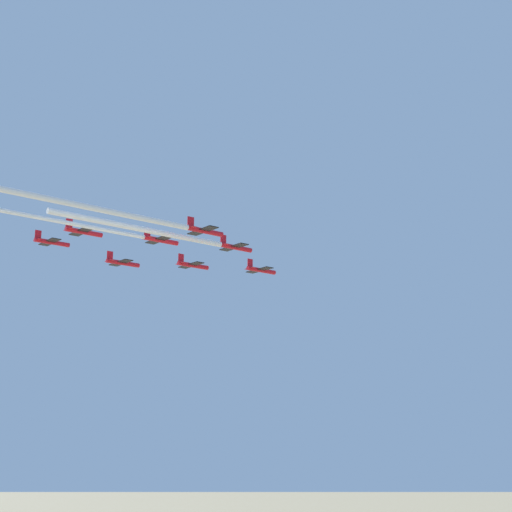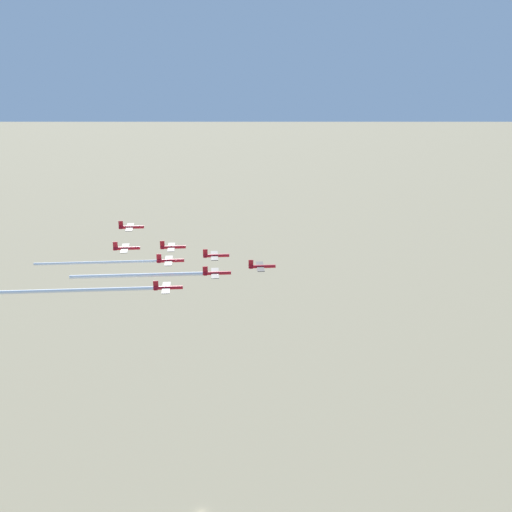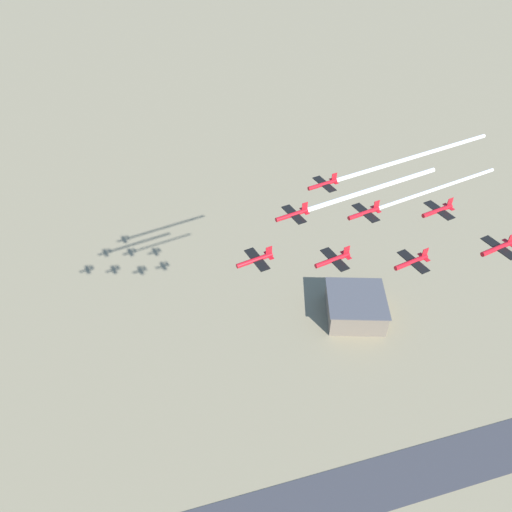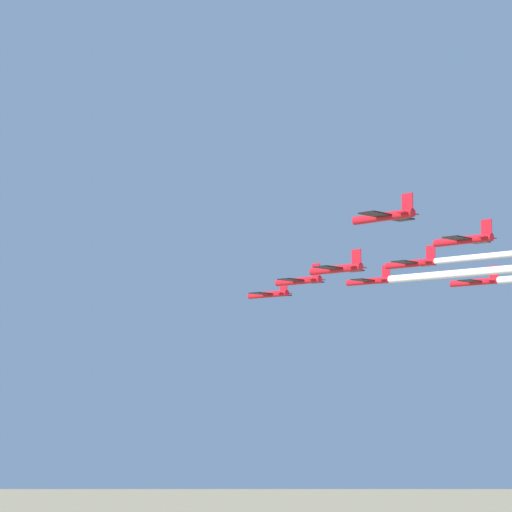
{
  "view_description": "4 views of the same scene",
  "coord_description": "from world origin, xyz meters",
  "px_view_note": "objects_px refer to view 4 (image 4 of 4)",
  "views": [
    {
      "loc": [
        175.58,
        10.25,
        88.76
      ],
      "look_at": [
        17.58,
        36.67,
        127.3
      ],
      "focal_mm": 50.0,
      "sensor_mm": 36.0,
      "label": 1
    },
    {
      "loc": [
        193.91,
        118.35,
        203.97
      ],
      "look_at": [
        25.41,
        36.77,
        127.38
      ],
      "focal_mm": 50.0,
      "sensor_mm": 36.0,
      "label": 2
    },
    {
      "loc": [
        -52.44,
        34.67,
        187.19
      ],
      "look_at": [
        24.04,
        36.9,
        122.41
      ],
      "focal_mm": 35.0,
      "sensor_mm": 36.0,
      "label": 3
    },
    {
      "loc": [
        -20.55,
        -106.87,
        110.33
      ],
      "look_at": [
        18.83,
        32.1,
        128.09
      ],
      "focal_mm": 70.0,
      "sensor_mm": 36.0,
      "label": 4
    }
  ],
  "objects_px": {
    "jet_1": "(300,281)",
    "jet_2": "(370,281)",
    "jet_4": "(413,263)",
    "jet_5": "(476,282)",
    "jet_0": "(269,294)",
    "jet_3": "(338,269)",
    "jet_7": "(465,240)",
    "jet_6": "(385,216)"
  },
  "relations": [
    {
      "from": "jet_5",
      "to": "jet_6",
      "type": "xyz_separation_m",
      "value": [
        -27.14,
        -30.61,
        3.52
      ]
    },
    {
      "from": "jet_1",
      "to": "jet_4",
      "type": "relative_size",
      "value": 1.0
    },
    {
      "from": "jet_3",
      "to": "jet_6",
      "type": "distance_m",
      "value": 15.81
    },
    {
      "from": "jet_4",
      "to": "jet_5",
      "type": "relative_size",
      "value": 1.0
    },
    {
      "from": "jet_3",
      "to": "jet_7",
      "type": "distance_m",
      "value": 15.58
    },
    {
      "from": "jet_3",
      "to": "jet_5",
      "type": "xyz_separation_m",
      "value": [
        26.93,
        15.33,
        0.54
      ]
    },
    {
      "from": "jet_3",
      "to": "jet_6",
      "type": "height_order",
      "value": "jet_6"
    },
    {
      "from": "jet_0",
      "to": "jet_6",
      "type": "distance_m",
      "value": 46.07
    },
    {
      "from": "jet_2",
      "to": "jet_3",
      "type": "xyz_separation_m",
      "value": [
        -13.68,
        -22.94,
        -1.03
      ]
    },
    {
      "from": "jet_6",
      "to": "jet_5",
      "type": "bearing_deg",
      "value": 18.78
    },
    {
      "from": "jet_1",
      "to": "jet_5",
      "type": "height_order",
      "value": "jet_5"
    },
    {
      "from": "jet_6",
      "to": "jet_1",
      "type": "bearing_deg",
      "value": 59.53
    },
    {
      "from": "jet_5",
      "to": "jet_7",
      "type": "bearing_deg",
      "value": -150.46
    },
    {
      "from": "jet_4",
      "to": "jet_5",
      "type": "xyz_separation_m",
      "value": [
        13.46,
        7.66,
        -1.4
      ]
    },
    {
      "from": "jet_2",
      "to": "jet_4",
      "type": "bearing_deg",
      "value": -120.47
    },
    {
      "from": "jet_7",
      "to": "jet_1",
      "type": "bearing_deg",
      "value": 90.0
    },
    {
      "from": "jet_3",
      "to": "jet_0",
      "type": "bearing_deg",
      "value": 59.53
    },
    {
      "from": "jet_2",
      "to": "jet_4",
      "type": "relative_size",
      "value": 1.0
    },
    {
      "from": "jet_5",
      "to": "jet_4",
      "type": "bearing_deg",
      "value": 180.0
    },
    {
      "from": "jet_1",
      "to": "jet_6",
      "type": "xyz_separation_m",
      "value": [
        -0.43,
        -30.55,
        4.07
      ]
    },
    {
      "from": "jet_4",
      "to": "jet_6",
      "type": "height_order",
      "value": "jet_6"
    },
    {
      "from": "jet_1",
      "to": "jet_3",
      "type": "distance_m",
      "value": 15.28
    },
    {
      "from": "jet_3",
      "to": "jet_4",
      "type": "xyz_separation_m",
      "value": [
        13.46,
        7.66,
        1.94
      ]
    },
    {
      "from": "jet_2",
      "to": "jet_6",
      "type": "distance_m",
      "value": 40.78
    },
    {
      "from": "jet_3",
      "to": "jet_5",
      "type": "bearing_deg",
      "value": -0.0
    },
    {
      "from": "jet_1",
      "to": "jet_0",
      "type": "bearing_deg",
      "value": 59.53
    },
    {
      "from": "jet_0",
      "to": "jet_3",
      "type": "xyz_separation_m",
      "value": [
        -0.43,
        -30.55,
        0.62
      ]
    },
    {
      "from": "jet_5",
      "to": "jet_6",
      "type": "relative_size",
      "value": 1.0
    },
    {
      "from": "jet_2",
      "to": "jet_6",
      "type": "xyz_separation_m",
      "value": [
        -13.9,
        -38.22,
        3.03
      ]
    },
    {
      "from": "jet_0",
      "to": "jet_2",
      "type": "distance_m",
      "value": 15.37
    },
    {
      "from": "jet_5",
      "to": "jet_7",
      "type": "xyz_separation_m",
      "value": [
        -13.68,
        -22.94,
        2.5
      ]
    },
    {
      "from": "jet_4",
      "to": "jet_6",
      "type": "distance_m",
      "value": 26.79
    },
    {
      "from": "jet_0",
      "to": "jet_4",
      "type": "relative_size",
      "value": 1.0
    },
    {
      "from": "jet_6",
      "to": "jet_3",
      "type": "bearing_deg",
      "value": 59.53
    },
    {
      "from": "jet_7",
      "to": "jet_5",
      "type": "bearing_deg",
      "value": 29.54
    },
    {
      "from": "jet_6",
      "to": "jet_7",
      "type": "relative_size",
      "value": 1.0
    },
    {
      "from": "jet_4",
      "to": "jet_7",
      "type": "bearing_deg",
      "value": -120.47
    },
    {
      "from": "jet_7",
      "to": "jet_3",
      "type": "bearing_deg",
      "value": 120.47
    },
    {
      "from": "jet_1",
      "to": "jet_5",
      "type": "relative_size",
      "value": 1.0
    },
    {
      "from": "jet_2",
      "to": "jet_5",
      "type": "relative_size",
      "value": 1.0
    },
    {
      "from": "jet_0",
      "to": "jet_3",
      "type": "bearing_deg",
      "value": -120.47
    },
    {
      "from": "jet_1",
      "to": "jet_2",
      "type": "bearing_deg",
      "value": -0.0
    }
  ]
}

